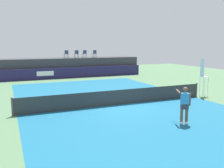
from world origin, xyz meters
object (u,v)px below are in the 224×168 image
Objects in this scene: net_post_near at (12,107)px; spectator_chair_left at (76,54)px; spectator_chair_center at (84,53)px; umpire_chair at (203,75)px; tennis_player at (184,104)px; net_post_far at (196,90)px; spectator_chair_right at (94,53)px; spectator_chair_far_left at (66,54)px.

spectator_chair_left is at bearing 63.22° from net_post_near.
spectator_chair_center is 0.32× the size of umpire_chair.
tennis_player is at bearing -140.13° from umpire_chair.
net_post_near is 1.00× the size of net_post_far.
spectator_chair_left and spectator_chair_right have the same top height.
spectator_chair_far_left is at bearing 175.64° from spectator_chair_center.
spectator_chair_far_left is 1.00× the size of spectator_chair_right.
spectator_chair_far_left and spectator_chair_center have the same top height.
spectator_chair_far_left is at bearing 113.05° from umpire_chair.
spectator_chair_far_left is at bearing 93.02° from tennis_player.
spectator_chair_far_left is 16.68m from umpire_chair.
tennis_player reaches higher than net_post_near.
net_post_near is at bearing 148.72° from tennis_player.
spectator_chair_center is 0.89× the size of net_post_near.
tennis_player is (7.49, -4.55, 0.46)m from net_post_near.
spectator_chair_center is 0.89× the size of net_post_far.
spectator_chair_center reaches higher than net_post_far.
spectator_chair_right is 0.50× the size of tennis_player.
spectator_chair_left is 0.89× the size of net_post_near.
umpire_chair is at bearing -66.95° from spectator_chair_far_left.
net_post_far is at bearing -72.28° from spectator_chair_left.
spectator_chair_far_left is 16.59m from net_post_far.
tennis_player is (1.05, -19.88, -1.73)m from spectator_chair_far_left.
spectator_chair_center is 19.82m from tennis_player.
net_post_far is (12.40, 0.00, 0.00)m from net_post_near.
net_post_near is (-7.59, -15.04, -2.19)m from spectator_chair_left.
spectator_chair_right is (3.39, -0.37, 0.00)m from spectator_chair_far_left.
umpire_chair is (3.13, -14.94, -1.11)m from spectator_chair_right.
spectator_chair_far_left is 1.00× the size of spectator_chair_center.
net_post_near is at bearing -112.79° from spectator_chair_far_left.
spectator_chair_right is at bearing 99.75° from net_post_far.
spectator_chair_left is 1.00× the size of spectator_chair_right.
spectator_chair_far_left is 1.00× the size of spectator_chair_left.
umpire_chair is 1.22m from net_post_far.
net_post_near is at bearing 180.00° from net_post_far.
spectator_chair_right is 18.03m from net_post_near.
spectator_chair_left is 19.67m from tennis_player.
tennis_player is at bearing -90.30° from spectator_chair_left.
spectator_chair_far_left is 0.89× the size of net_post_far.
spectator_chair_left is 0.32× the size of umpire_chair.
umpire_chair is at bearing 1.71° from net_post_far.
net_post_far is at bearing -178.29° from umpire_chair.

